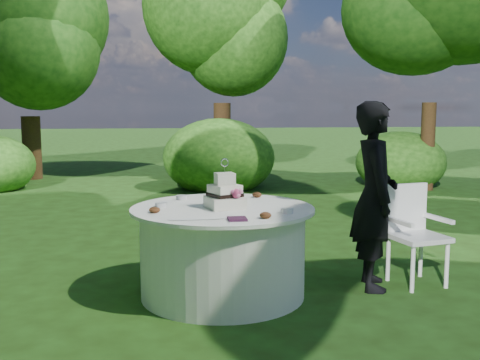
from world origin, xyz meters
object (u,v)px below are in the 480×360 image
Objects in this scene: cake at (225,195)px; chair at (412,227)px; table at (223,251)px; napkins at (237,219)px; guest at (374,196)px.

cake reaches higher than chair.
cake is 1.80m from chair.
table is 0.50m from cake.
napkins is 0.33× the size of cake.
napkins is 0.69m from table.
guest reaches higher than chair.
guest is 1.35m from cake.
guest is 1.07× the size of table.
cake reaches higher than table.
guest is at bearing 24.16° from napkins.
guest is at bearing 1.02° from table.
cake is (0.02, -0.05, 0.50)m from table.
guest reaches higher than cake.
cake is at bearing -69.82° from table.
table is at bearing 110.18° from cake.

